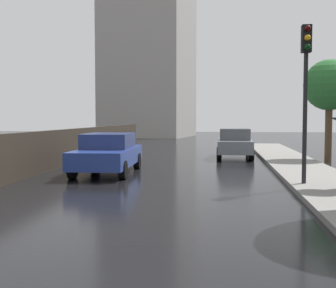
{
  "coord_description": "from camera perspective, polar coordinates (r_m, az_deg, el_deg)",
  "views": [
    {
      "loc": [
        2.09,
        -2.2,
        1.98
      ],
      "look_at": [
        0.76,
        8.76,
        1.32
      ],
      "focal_mm": 47.31,
      "sensor_mm": 36.0,
      "label": 1
    }
  ],
  "objects": [
    {
      "name": "street_tree_mid",
      "position": [
        21.15,
        20.08,
        7.04
      ],
      "size": [
        2.27,
        2.27,
        4.58
      ],
      "color": "#4C3823",
      "rests_on": "ground"
    },
    {
      "name": "traffic_light",
      "position": [
        12.94,
        17.34,
        8.56
      ],
      "size": [
        0.26,
        0.39,
        4.39
      ],
      "color": "black",
      "rests_on": "sidewalk_strip"
    },
    {
      "name": "distant_tower",
      "position": [
        47.66,
        -2.48,
        15.57
      ],
      "size": [
        9.48,
        9.84,
        24.05
      ],
      "color": "#9E9993",
      "rests_on": "ground"
    },
    {
      "name": "car_grey_near_kerb",
      "position": [
        21.94,
        8.58,
        0.1
      ],
      "size": [
        1.72,
        4.23,
        1.45
      ],
      "rotation": [
        0.0,
        0.0,
        -0.01
      ],
      "color": "slate",
      "rests_on": "ground"
    },
    {
      "name": "car_blue_far_ahead",
      "position": [
        15.87,
        -7.75,
        -1.12
      ],
      "size": [
        2.0,
        4.57,
        1.42
      ],
      "rotation": [
        0.0,
        0.0,
        3.18
      ],
      "color": "navy",
      "rests_on": "ground"
    }
  ]
}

